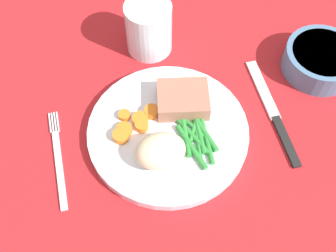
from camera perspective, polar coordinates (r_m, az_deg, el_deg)
The scene contains 10 objects.
dining_table at distance 65.64cm, azimuth -3.46°, elevation -1.38°, with size 120.00×90.00×2.00cm.
dinner_plate at distance 63.79cm, azimuth 0.00°, elevation -0.84°, with size 24.51×24.51×1.60cm, color white.
meat_portion at distance 64.43cm, azimuth 2.05°, elevation 3.63°, with size 7.87×6.44×2.79cm, color #A86B56.
mashed_potatoes at distance 58.86cm, azimuth -1.07°, elevation -3.41°, with size 7.29×5.70×4.35cm, color beige.
carrot_slices at distance 63.25cm, azimuth -4.58°, elevation 0.39°, with size 7.72×5.71×1.20cm.
green_beans at distance 62.37cm, azimuth 3.66°, elevation -1.12°, with size 5.33×11.21×0.88cm.
fork at distance 64.38cm, azimuth -14.72°, elevation -4.35°, with size 1.44×16.60×0.40cm.
knife at distance 68.38cm, azimuth 14.17°, elevation 1.68°, with size 1.70×20.50×0.64cm.
water_glass at distance 72.39cm, azimuth -2.62°, elevation 12.86°, with size 7.84×7.84×9.15cm.
salad_bowl at distance 74.59cm, azimuth 20.12°, elevation 8.57°, with size 12.16×12.16×4.22cm.
Camera 1 is at (-3.91, -32.67, 57.80)cm, focal length 44.71 mm.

